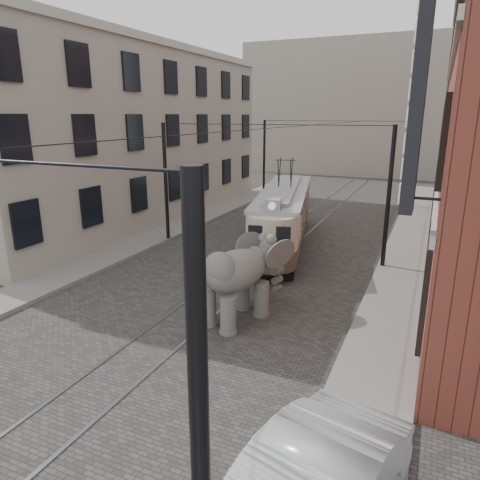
% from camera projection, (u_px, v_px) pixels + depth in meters
% --- Properties ---
extents(ground, '(120.00, 120.00, 0.00)m').
position_uv_depth(ground, '(210.00, 300.00, 15.70)').
color(ground, '#44413F').
extents(tram_rails, '(1.54, 80.00, 0.02)m').
position_uv_depth(tram_rails, '(210.00, 300.00, 15.70)').
color(tram_rails, slate).
rests_on(tram_rails, ground).
extents(sidewalk_right, '(2.00, 60.00, 0.15)m').
position_uv_depth(sidewalk_right, '(386.00, 330.00, 13.35)').
color(sidewalk_right, slate).
rests_on(sidewalk_right, ground).
extents(sidewalk_left, '(2.00, 60.00, 0.15)m').
position_uv_depth(sidewalk_left, '(70.00, 273.00, 18.21)').
color(sidewalk_left, slate).
rests_on(sidewalk_left, ground).
extents(stucco_building, '(7.00, 24.00, 10.00)m').
position_uv_depth(stucco_building, '(126.00, 138.00, 27.42)').
color(stucco_building, gray).
rests_on(stucco_building, ground).
extents(distant_block, '(28.00, 10.00, 14.00)m').
position_uv_depth(distant_block, '(376.00, 109.00, 48.99)').
color(distant_block, gray).
rests_on(distant_block, ground).
extents(catenary, '(11.00, 30.20, 6.00)m').
position_uv_depth(catenary, '(258.00, 194.00, 19.36)').
color(catenary, black).
rests_on(catenary, ground).
extents(tram, '(4.58, 11.02, 4.28)m').
position_uv_depth(tram, '(284.00, 203.00, 22.03)').
color(tram, beige).
rests_on(tram, ground).
extents(elephant, '(3.43, 4.70, 2.58)m').
position_uv_depth(elephant, '(236.00, 282.00, 13.87)').
color(elephant, '#605E59').
rests_on(elephant, ground).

